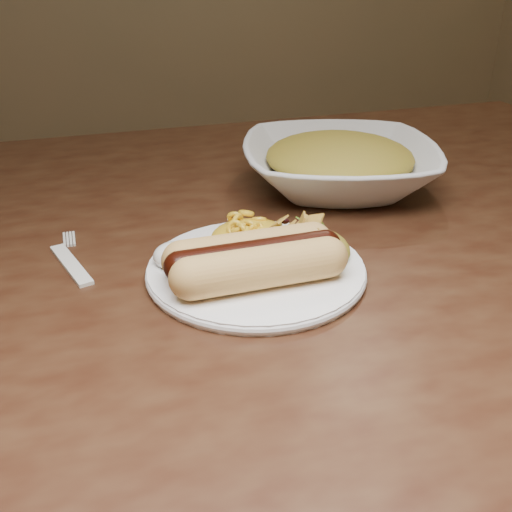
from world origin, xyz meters
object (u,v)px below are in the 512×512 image
object	(u,v)px
fork	(71,265)
serving_bowl	(339,167)
table	(176,301)
plate	(256,270)

from	to	relation	value
fork	serving_bowl	distance (m)	0.38
table	fork	world-z (taller)	fork
table	serving_bowl	xyz separation A→B (m)	(0.25, 0.07, 0.12)
plate	serving_bowl	size ratio (longest dim) A/B	0.84
table	fork	size ratio (longest dim) A/B	11.79
fork	serving_bowl	world-z (taller)	serving_bowl
fork	plate	bearing A→B (deg)	-38.30
table	fork	xyz separation A→B (m)	(-0.11, -0.05, 0.09)
serving_bowl	table	bearing A→B (deg)	-163.22
table	fork	bearing A→B (deg)	-156.74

